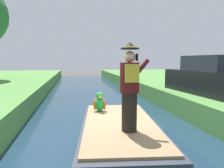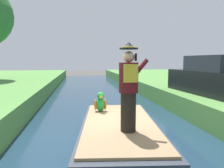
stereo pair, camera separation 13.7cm
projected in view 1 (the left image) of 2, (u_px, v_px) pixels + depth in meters
name	position (u px, v px, depth m)	size (l,w,h in m)	color
ground_plane	(117.00, 145.00, 5.56)	(80.00, 80.00, 0.00)	#4C4742
canal_water	(117.00, 143.00, 5.55)	(5.40, 48.00, 0.10)	#1E384C
boat	(119.00, 134.00, 5.23)	(2.27, 4.38, 0.61)	#333842
person_pirate	(130.00, 87.00, 4.41)	(0.61, 0.42, 1.85)	black
parrot_plush	(100.00, 103.00, 6.21)	(0.36, 0.34, 0.57)	green
parked_car_dark	(209.00, 78.00, 8.50)	(2.00, 4.12, 1.50)	black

